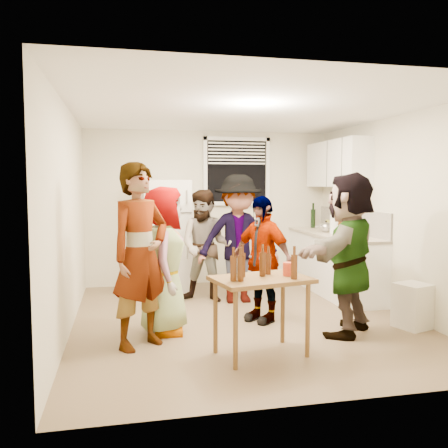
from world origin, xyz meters
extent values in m
cube|color=white|center=(-0.75, 1.88, 0.85)|extent=(0.70, 0.70, 1.70)
cube|color=white|center=(1.70, 1.15, 0.43)|extent=(0.60, 2.20, 0.86)
cube|color=beige|center=(1.70, 1.15, 0.88)|extent=(0.64, 2.22, 0.04)
cube|color=beige|center=(1.99, 1.15, 1.08)|extent=(0.03, 2.20, 0.36)
cube|color=white|center=(1.83, 1.35, 1.95)|extent=(0.34, 1.60, 0.70)
cylinder|color=white|center=(1.68, 1.10, 0.90)|extent=(0.13, 0.13, 0.28)
cylinder|color=black|center=(1.75, 2.07, 0.90)|extent=(0.08, 0.08, 0.31)
cylinder|color=#47230C|center=(1.60, 0.75, 0.90)|extent=(0.05, 0.05, 0.21)
cylinder|color=#043ECB|center=(1.44, 0.42, 0.90)|extent=(0.08, 0.08, 0.11)
cube|color=#D2CD51|center=(1.92, 1.80, 0.97)|extent=(0.02, 0.18, 0.15)
cube|color=silver|center=(1.81, -0.71, 0.25)|extent=(0.43, 0.43, 0.51)
cylinder|color=#47230C|center=(-0.02, -1.04, 0.75)|extent=(0.05, 0.05, 0.21)
cylinder|color=red|center=(0.14, -1.15, 0.75)|extent=(0.10, 0.10, 0.13)
imported|color=gray|center=(-0.98, -0.29, 0.00)|extent=(1.69, 0.95, 0.51)
imported|color=#141933|center=(-1.25, -0.69, 0.00)|extent=(1.65, 1.89, 0.44)
imported|color=brown|center=(-0.29, 1.01, 0.00)|extent=(1.32, 1.73, 0.59)
imported|color=#404045|center=(0.15, 0.88, 0.00)|extent=(1.14, 1.77, 0.66)
imported|color=black|center=(0.20, -0.08, 0.00)|extent=(1.74, 1.55, 0.37)
imported|color=#F08B51|center=(0.99, -0.74, 0.00)|extent=(2.41, 2.41, 0.52)
camera|label=1|loc=(-1.42, -5.44, 1.63)|focal=38.00mm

